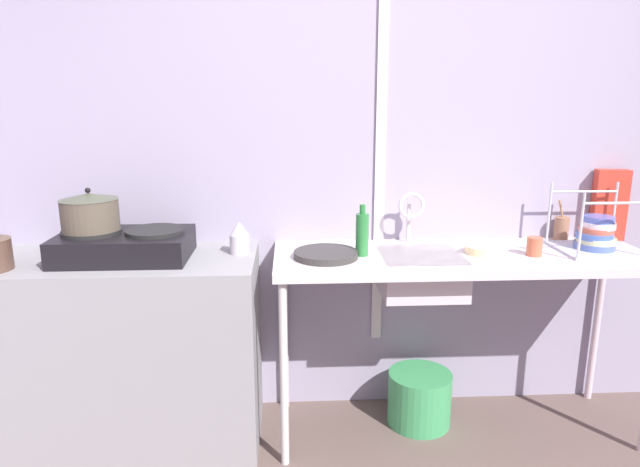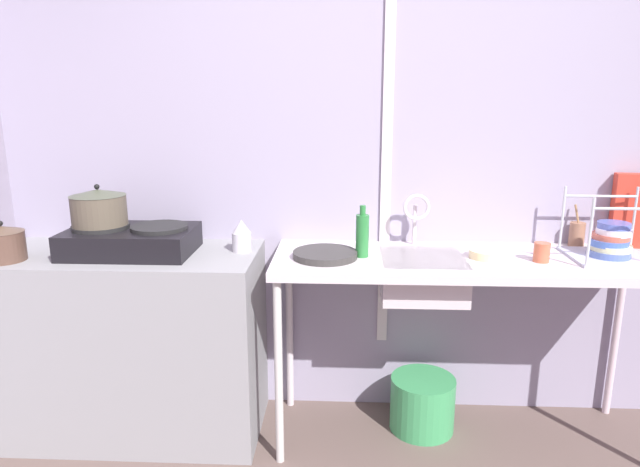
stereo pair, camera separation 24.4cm
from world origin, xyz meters
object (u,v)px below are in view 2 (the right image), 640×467
Objects in this scene: faucet at (416,211)px; small_bowl_on_drainboard at (487,254)px; cup_by_rack at (542,252)px; pot_on_left_burner at (99,207)px; frying_pan at (325,255)px; bucket_on_floor at (422,403)px; utensil_jar at (577,234)px; stove at (131,240)px; percolator at (242,236)px; sink_basin at (422,276)px; bottle_by_sink at (362,235)px; cereal_box at (630,211)px; pot_beside_stove at (3,243)px; dish_rack at (610,244)px.

faucet reaches higher than small_bowl_on_drainboard.
pot_on_left_burner is at bearing 178.47° from cup_by_rack.
faucet is at bearing 149.64° from small_bowl_on_drainboard.
frying_pan is 0.92× the size of bucket_on_floor.
faucet is at bearing -176.46° from utensil_jar.
stove is 0.51m from percolator.
frying_pan reaches higher than sink_basin.
cup_by_rack is 0.36× the size of bottle_by_sink.
bottle_by_sink is at bearing -161.79° from cereal_box.
bucket_on_floor is (0.05, -0.12, -0.94)m from faucet.
faucet is at bearing 94.82° from sink_basin.
faucet is at bearing 9.89° from pot_beside_stove.
percolator is 1.60m from utensil_jar.
cup_by_rack is (1.98, -0.05, -0.17)m from pot_on_left_burner.
stove is at bearing 179.92° from sink_basin.
stove reaches higher than small_bowl_on_drainboard.
dish_rack reaches higher than bucket_on_floor.
cup_by_rack is 0.23m from small_bowl_on_drainboard.
small_bowl_on_drainboard is (1.12, -0.06, -0.06)m from percolator.
bottle_by_sink is (-1.10, -0.02, 0.03)m from dish_rack.
bottle_by_sink reaches higher than frying_pan.
stove is at bearing -173.94° from utensil_jar.
cup_by_rack is 0.38m from utensil_jar.
cup_by_rack is 0.27× the size of bucket_on_floor.
cereal_box is 1.12× the size of bucket_on_floor.
pot_on_left_burner is at bearing -179.71° from dish_rack.
cup_by_rack is (1.84, -0.05, -0.02)m from stove.
stove is 2.20× the size of faucet.
pot_beside_stove is 1.24× the size of percolator.
pot_beside_stove is at bearing -175.00° from bottle_by_sink.
frying_pan is (0.39, -0.09, -0.06)m from percolator.
percolator is at bearing 175.46° from cup_by_rack.
faucet is 1.62× the size of small_bowl_on_drainboard.
frying_pan is 0.82× the size of cereal_box.
small_bowl_on_drainboard is (-0.54, -0.01, -0.05)m from dish_rack.
utensil_jar is (1.59, 0.17, -0.01)m from percolator.
percolator is 0.48× the size of bucket_on_floor.
pot_on_left_burner is 1.05m from frying_pan.
bucket_on_floor is (1.37, 0.05, -0.83)m from stove.
percolator is at bearing 11.05° from pot_beside_stove.
stove is at bearing -0.00° from pot_on_left_burner.
cereal_box is (1.83, 0.17, 0.10)m from percolator.
dish_rack reaches higher than utensil_jar.
cereal_box reaches higher than small_bowl_on_drainboard.
frying_pan is 3.38× the size of cup_by_rack.
faucet reaches higher than stove.
stove is at bearing -172.46° from faucet.
pot_on_left_burner reaches higher than cup_by_rack.
percolator is 0.83m from faucet.
percolator is 1.34m from cup_by_rack.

